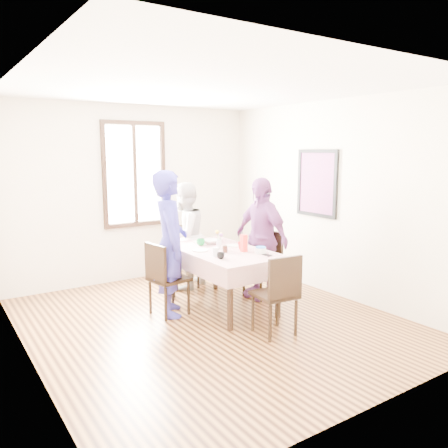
# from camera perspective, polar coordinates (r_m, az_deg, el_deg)

# --- Properties ---
(ground) EXTENTS (4.50, 4.50, 0.00)m
(ground) POSITION_cam_1_polar(r_m,az_deg,el_deg) (5.50, -1.54, -12.19)
(ground) COLOR black
(ground) RESTS_ON ground
(back_wall) EXTENTS (4.00, 0.00, 4.00)m
(back_wall) POSITION_cam_1_polar(r_m,az_deg,el_deg) (7.16, -11.24, 3.78)
(back_wall) COLOR beige
(back_wall) RESTS_ON ground
(right_wall) EXTENTS (0.00, 4.50, 4.50)m
(right_wall) POSITION_cam_1_polar(r_m,az_deg,el_deg) (6.44, 13.67, 3.11)
(right_wall) COLOR beige
(right_wall) RESTS_ON ground
(window_frame) EXTENTS (1.02, 0.06, 1.62)m
(window_frame) POSITION_cam_1_polar(r_m,az_deg,el_deg) (7.12, -11.25, 6.18)
(window_frame) COLOR black
(window_frame) RESTS_ON back_wall
(window_pane) EXTENTS (0.90, 0.02, 1.50)m
(window_pane) POSITION_cam_1_polar(r_m,az_deg,el_deg) (7.13, -11.29, 6.18)
(window_pane) COLOR white
(window_pane) RESTS_ON back_wall
(art_poster) EXTENTS (0.04, 0.76, 0.96)m
(art_poster) POSITION_cam_1_polar(r_m,az_deg,el_deg) (6.62, 11.70, 5.07)
(art_poster) COLOR red
(art_poster) RESTS_ON right_wall
(dining_table) EXTENTS (0.82, 1.53, 0.75)m
(dining_table) POSITION_cam_1_polar(r_m,az_deg,el_deg) (5.86, -0.27, -6.95)
(dining_table) COLOR black
(dining_table) RESTS_ON ground
(tablecloth) EXTENTS (0.94, 1.65, 0.01)m
(tablecloth) POSITION_cam_1_polar(r_m,az_deg,el_deg) (5.77, -0.28, -3.31)
(tablecloth) COLOR #560814
(tablecloth) RESTS_ON dining_table
(chair_left) EXTENTS (0.47, 0.47, 0.91)m
(chair_left) POSITION_cam_1_polar(r_m,az_deg,el_deg) (5.63, -6.97, -6.86)
(chair_left) COLOR black
(chair_left) RESTS_ON ground
(chair_right) EXTENTS (0.46, 0.46, 0.91)m
(chair_right) POSITION_cam_1_polar(r_m,az_deg,el_deg) (6.27, 4.75, -5.15)
(chair_right) COLOR black
(chair_right) RESTS_ON ground
(chair_far) EXTENTS (0.46, 0.46, 0.91)m
(chair_far) POSITION_cam_1_polar(r_m,az_deg,el_deg) (6.71, -5.23, -4.18)
(chair_far) COLOR black
(chair_far) RESTS_ON ground
(chair_near) EXTENTS (0.45, 0.45, 0.91)m
(chair_near) POSITION_cam_1_polar(r_m,az_deg,el_deg) (5.03, 6.40, -8.80)
(chair_near) COLOR black
(chair_near) RESTS_ON ground
(person_left) EXTENTS (0.64, 0.76, 1.78)m
(person_left) POSITION_cam_1_polar(r_m,az_deg,el_deg) (5.53, -6.89, -2.48)
(person_left) COLOR navy
(person_left) RESTS_ON ground
(person_far) EXTENTS (0.94, 0.86, 1.56)m
(person_far) POSITION_cam_1_polar(r_m,az_deg,el_deg) (6.63, -5.19, -1.48)
(person_far) COLOR beige
(person_far) RESTS_ON ground
(person_right) EXTENTS (0.46, 1.00, 1.66)m
(person_right) POSITION_cam_1_polar(r_m,az_deg,el_deg) (6.17, 4.66, -1.80)
(person_right) COLOR #743875
(person_right) RESTS_ON ground
(mug_black) EXTENTS (0.11, 0.11, 0.07)m
(mug_black) POSITION_cam_1_polar(r_m,az_deg,el_deg) (5.27, -0.42, -4.03)
(mug_black) COLOR black
(mug_black) RESTS_ON tablecloth
(mug_flag) EXTENTS (0.14, 0.14, 0.09)m
(mug_flag) POSITION_cam_1_polar(r_m,az_deg,el_deg) (5.78, 2.21, -2.75)
(mug_flag) COLOR red
(mug_flag) RESTS_ON tablecloth
(mug_green) EXTENTS (0.13, 0.13, 0.09)m
(mug_green) POSITION_cam_1_polar(r_m,az_deg,el_deg) (6.02, -2.97, -2.31)
(mug_green) COLOR #0C7226
(mug_green) RESTS_ON tablecloth
(serving_bowl) EXTENTS (0.26, 0.26, 0.06)m
(serving_bowl) POSITION_cam_1_polar(r_m,az_deg,el_deg) (6.12, -1.70, -2.24)
(serving_bowl) COLOR white
(serving_bowl) RESTS_ON tablecloth
(juice_carton) EXTENTS (0.07, 0.07, 0.21)m
(juice_carton) POSITION_cam_1_polar(r_m,az_deg,el_deg) (5.63, 2.52, -2.45)
(juice_carton) COLOR red
(juice_carton) RESTS_ON tablecloth
(butter_tub) EXTENTS (0.13, 0.13, 0.07)m
(butter_tub) POSITION_cam_1_polar(r_m,az_deg,el_deg) (5.59, 4.65, -3.33)
(butter_tub) COLOR white
(butter_tub) RESTS_ON tablecloth
(jam_jar) EXTENTS (0.06, 0.06, 0.09)m
(jam_jar) POSITION_cam_1_polar(r_m,az_deg,el_deg) (5.59, 0.13, -3.19)
(jam_jar) COLOR black
(jam_jar) RESTS_ON tablecloth
(drinking_glass) EXTENTS (0.08, 0.08, 0.11)m
(drinking_glass) POSITION_cam_1_polar(r_m,az_deg,el_deg) (5.39, -1.06, -3.54)
(drinking_glass) COLOR silver
(drinking_glass) RESTS_ON tablecloth
(smartphone) EXTENTS (0.07, 0.13, 0.01)m
(smartphone) POSITION_cam_1_polar(r_m,az_deg,el_deg) (5.47, 5.46, -3.93)
(smartphone) COLOR black
(smartphone) RESTS_ON tablecloth
(flower_vase) EXTENTS (0.07, 0.07, 0.13)m
(flower_vase) POSITION_cam_1_polar(r_m,az_deg,el_deg) (5.77, -0.64, -2.57)
(flower_vase) COLOR silver
(flower_vase) RESTS_ON tablecloth
(plate_left) EXTENTS (0.20, 0.20, 0.01)m
(plate_left) POSITION_cam_1_polar(r_m,az_deg,el_deg) (5.70, -3.04, -3.34)
(plate_left) COLOR white
(plate_left) RESTS_ON tablecloth
(plate_right) EXTENTS (0.20, 0.20, 0.01)m
(plate_right) POSITION_cam_1_polar(r_m,az_deg,el_deg) (5.98, 1.30, -2.73)
(plate_right) COLOR white
(plate_right) RESTS_ON tablecloth
(plate_far) EXTENTS (0.20, 0.20, 0.01)m
(plate_far) POSITION_cam_1_polar(r_m,az_deg,el_deg) (6.24, -3.06, -2.24)
(plate_far) COLOR white
(plate_far) RESTS_ON tablecloth
(butter_lid) EXTENTS (0.12, 0.12, 0.01)m
(butter_lid) POSITION_cam_1_polar(r_m,az_deg,el_deg) (5.58, 4.65, -2.94)
(butter_lid) COLOR blue
(butter_lid) RESTS_ON butter_tub
(flower_bunch) EXTENTS (0.09, 0.09, 0.10)m
(flower_bunch) POSITION_cam_1_polar(r_m,az_deg,el_deg) (5.75, -0.64, -1.45)
(flower_bunch) COLOR yellow
(flower_bunch) RESTS_ON flower_vase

